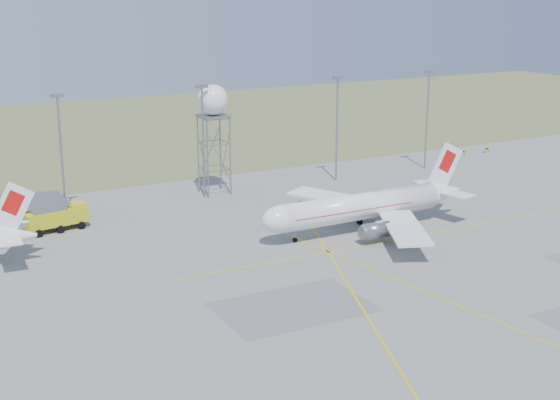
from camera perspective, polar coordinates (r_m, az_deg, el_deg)
ground at (r=94.44m, az=16.32°, el=-8.44°), size 400.00×400.00×0.00m
grass_strip at (r=213.28m, az=-10.77°, el=5.12°), size 400.00×120.00×0.03m
building_grey at (r=130.63m, az=-19.49°, el=-1.13°), size 19.00×10.00×3.90m
mast_a at (r=131.90m, az=-15.74°, el=3.86°), size 2.20×0.50×20.50m
mast_b at (r=139.21m, az=-5.65°, el=4.96°), size 2.20×0.50×20.50m
mast_c at (r=151.93m, az=4.19°, el=5.87°), size 2.20×0.50×20.50m
mast_d at (r=164.60m, az=10.73°, el=6.38°), size 2.20×0.50×20.50m
taxi_sign_near at (r=181.01m, az=13.24°, el=3.45°), size 1.60×0.17×1.20m
taxi_sign_far at (r=185.64m, az=14.88°, el=3.63°), size 1.60×0.17×1.20m
airliner_main at (r=122.08m, az=6.09°, el=-0.50°), size 37.13×36.16×12.65m
radar_tower at (r=142.25m, az=-4.88°, el=4.89°), size 5.57×5.57×20.16m
fire_truck at (r=127.10m, az=-15.97°, el=-1.32°), size 10.15×5.19×3.90m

